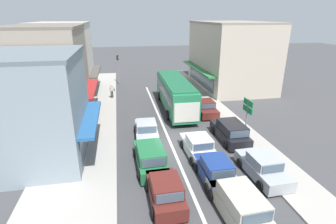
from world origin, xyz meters
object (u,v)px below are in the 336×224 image
Objects in this scene: pedestrian_with_handbag_near at (112,90)px; parked_wagon_kerb_second at (230,132)px; city_bus at (175,92)px; traffic_light_downstreet at (118,65)px; hatchback_queue_gap_filler at (165,192)px; sedan_behind_bus_near at (146,131)px; parked_sedan_kerb_front at (263,167)px; sedan_queue_far_back at (199,147)px; wagon_adjacent_lane_trail at (239,204)px; directional_road_sign at (248,110)px; parked_sedan_kerb_third at (205,108)px; hatchback_adjacent_lane_lead at (215,171)px; wagon_behind_bus_mid at (150,157)px.

parked_wagon_kerb_second is at bearing -54.34° from pedestrian_with_handbag_near.
city_bus is 13.54m from traffic_light_downstreet.
hatchback_queue_gap_filler is 8.10m from sedan_behind_bus_near.
sedan_behind_bus_near is 9.39m from parked_sedan_kerb_front.
wagon_adjacent_lane_trail is (0.17, -6.28, 0.08)m from sedan_queue_far_back.
wagon_adjacent_lane_trail is 8.83m from directional_road_sign.
sedan_behind_bus_near is at bearing -145.37° from parked_sedan_kerb_third.
parked_wagon_kerb_second is at bearing 69.61° from wagon_adjacent_lane_trail.
hatchback_adjacent_lane_lead is (3.41, -6.70, 0.05)m from sedan_behind_bus_near.
hatchback_adjacent_lane_lead is 0.82× the size of parked_wagon_kerb_second.
traffic_light_downstreet reaches higher than sedan_queue_far_back.
traffic_light_downstreet is (-5.37, 22.25, 2.19)m from sedan_queue_far_back.
parked_sedan_kerb_front is 1.01× the size of traffic_light_downstreet.
traffic_light_downstreet is (-8.49, 25.55, 2.19)m from parked_sedan_kerb_front.
wagon_behind_bus_mid is 1.08× the size of traffic_light_downstreet.
hatchback_queue_gap_filler is at bearing -141.42° from directional_road_sign.
hatchback_queue_gap_filler is 0.89× the size of traffic_light_downstreet.
hatchback_adjacent_lane_lead is at bearing -77.99° from traffic_light_downstreet.
city_bus is at bearing 113.31° from directional_road_sign.
parked_sedan_kerb_third is 1.01× the size of traffic_light_downstreet.
parked_wagon_kerb_second is (6.78, 2.77, 0.00)m from wagon_behind_bus_mid.
directional_road_sign is 17.29m from pedestrian_with_handbag_near.
traffic_light_downstreet is 7.52m from pedestrian_with_handbag_near.
parked_wagon_kerb_second is 6.13m from parked_sedan_kerb_third.
hatchback_adjacent_lane_lead is 3.07m from parked_sedan_kerb_front.
sedan_behind_bus_near is (0.22, 4.43, -0.08)m from wagon_behind_bus_mid.
wagon_behind_bus_mid is at bearing -80.49° from pedestrian_with_handbag_near.
wagon_behind_bus_mid is at bearing -163.81° from directional_road_sign.
wagon_behind_bus_mid is (-0.35, 3.67, 0.04)m from hatchback_queue_gap_filler.
traffic_light_downstreet reaches higher than hatchback_queue_gap_filler.
wagon_behind_bus_mid is 11.14m from parked_sedan_kerb_third.
traffic_light_downstreet is (-8.48, 14.28, 2.19)m from parked_sedan_kerb_third.
traffic_light_downstreet reaches higher than wagon_adjacent_lane_trail.
sedan_queue_far_back is at bearing -92.49° from city_bus.
sedan_behind_bus_near is at bearing -75.90° from pedestrian_with_handbag_near.
wagon_behind_bus_mid is at bearing -157.78° from parked_wagon_kerb_second.
wagon_behind_bus_mid is 1.07× the size of parked_sedan_kerb_front.
parked_sedan_kerb_third is at bearing 53.04° from wagon_behind_bus_mid.
wagon_behind_bus_mid is 7.11m from parked_sedan_kerb_front.
wagon_behind_bus_mid is 2.79× the size of pedestrian_with_handbag_near.
wagon_adjacent_lane_trail reaches higher than hatchback_adjacent_lane_lead.
parked_wagon_kerb_second is 2.77× the size of pedestrian_with_handbag_near.
wagon_adjacent_lane_trail reaches higher than parked_sedan_kerb_third.
hatchback_adjacent_lane_lead is 0.87× the size of parked_sedan_kerb_third.
parked_sedan_kerb_front is at bearing -71.63° from traffic_light_downstreet.
parked_wagon_kerb_second is at bearing -14.21° from sedan_behind_bus_near.
wagon_behind_bus_mid is 1.07× the size of parked_sedan_kerb_third.
traffic_light_downstreet is (-5.81, 12.19, 0.97)m from city_bus.
pedestrian_with_handbag_near is at bearing 109.09° from hatchback_adjacent_lane_lead.
sedan_behind_bus_near is 0.94× the size of parked_wagon_kerb_second.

